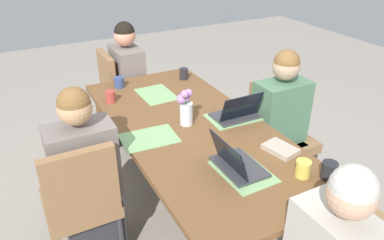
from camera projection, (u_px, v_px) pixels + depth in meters
ground_plane at (192, 209)px, 2.93m from camera, size 10.00×10.00×0.00m
dining_table at (192, 135)px, 2.62m from camera, size 2.13×0.97×0.74m
chair_far_left_near at (81, 198)px, 2.28m from camera, size 0.44×0.44×0.90m
person_far_left_near at (87, 185)px, 2.35m from camera, size 0.36×0.40×1.19m
chair_head_right_left_mid at (120, 91)px, 3.72m from camera, size 0.44×0.44×0.90m
person_head_right_left_mid at (129, 89)px, 3.69m from camera, size 0.40×0.36×1.19m
chair_near_right_near at (278, 129)px, 3.05m from camera, size 0.44×0.44×0.90m
person_near_right_near at (278, 132)px, 2.95m from camera, size 0.36×0.40×1.19m
flower_vase at (186, 107)px, 2.55m from camera, size 0.11×0.11×0.27m
placemat_far_left_near at (149, 138)px, 2.44m from camera, size 0.28×0.38×0.00m
placemat_head_right_left_mid at (156, 94)px, 3.05m from camera, size 0.37×0.27×0.00m
placemat_head_left_left_far at (243, 172)px, 2.11m from camera, size 0.37×0.27×0.00m
placemat_near_right_near at (233, 117)px, 2.70m from camera, size 0.28×0.37×0.00m
laptop_near_right_near at (237, 113)px, 2.66m from camera, size 0.22×0.32×0.21m
laptop_head_left_left_far at (236, 163)px, 2.12m from camera, size 0.32×0.22×0.21m
coffee_mug_near_left at (329, 171)px, 2.04m from camera, size 0.09×0.09×0.10m
coffee_mug_near_right at (110, 97)px, 2.91m from camera, size 0.08×0.08×0.09m
coffee_mug_centre_left at (303, 169)px, 2.06m from camera, size 0.08×0.08×0.10m
coffee_mug_centre_right at (119, 82)px, 3.17m from camera, size 0.09×0.09×0.09m
coffee_mug_far_left at (184, 74)px, 3.33m from camera, size 0.07×0.07×0.10m
book_red_cover at (281, 149)px, 2.30m from camera, size 0.22×0.18×0.03m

